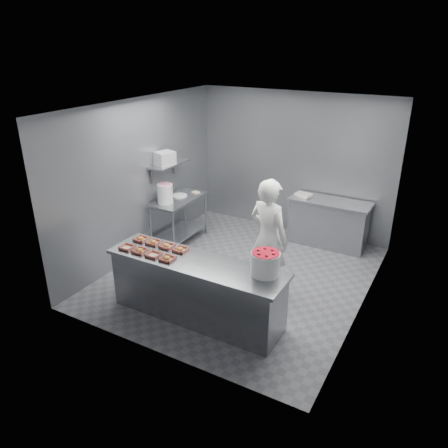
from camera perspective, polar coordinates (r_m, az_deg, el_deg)
The scene contains 24 objects.
floor at distance 7.45m, azimuth 2.14°, elevation -6.71°, with size 4.50×4.50×0.00m, color #4C4C51.
ceiling at distance 6.51m, azimuth 2.52°, elevation 15.14°, with size 4.50×4.50×0.00m, color white.
wall_back at distance 8.83m, azimuth 9.08°, elevation 7.76°, with size 4.00×0.04×2.80m, color slate.
wall_left at distance 7.92m, azimuth -10.73°, elevation 5.83°, with size 0.04×4.50×2.80m, color slate.
wall_right at distance 6.27m, azimuth 18.78°, elevation 0.24°, with size 0.04×4.50×2.80m, color slate.
service_counter at distance 6.21m, azimuth -3.61°, elevation -8.52°, with size 2.60×0.70×0.90m.
prep_table at distance 8.43m, azimuth -5.91°, elevation 1.38°, with size 0.60×1.20×0.90m.
back_counter at distance 8.56m, azimuth 13.46°, elevation 0.18°, with size 1.50×0.60×0.90m.
wall_shelf at distance 8.22m, azimuth -7.16°, elevation 7.80°, with size 0.35×0.90×0.03m, color slate.
tray_0 at distance 6.47m, azimuth -12.55°, elevation -2.98°, with size 0.19×0.18×0.04m.
tray_1 at distance 6.32m, azimuth -10.94°, elevation -3.44°, with size 0.19×0.18×0.06m.
tray_2 at distance 6.18m, azimuth -9.20°, elevation -3.98°, with size 0.19×0.18×0.04m.
tray_3 at distance 6.05m, azimuth -7.42°, elevation -4.48°, with size 0.19×0.18×0.06m.
tray_4 at distance 6.68m, azimuth -10.81°, elevation -1.92°, with size 0.19×0.18×0.06m.
tray_5 at distance 6.54m, azimuth -9.19°, elevation -2.37°, with size 0.19×0.18×0.06m.
tray_6 at distance 6.40m, azimuth -7.49°, elevation -2.84°, with size 0.19×0.18×0.06m.
tray_7 at distance 6.28m, azimuth -5.73°, elevation -3.32°, with size 0.19×0.18×0.06m.
worker at distance 6.58m, azimuth 5.82°, elevation -1.90°, with size 0.68×0.45×1.87m, color silver.
strawberry_tub at distance 5.62m, azimuth 5.42°, elevation -5.04°, with size 0.38×0.38×0.31m.
glaze_bucket at distance 8.06m, azimuth -7.70°, elevation 4.02°, with size 0.30×0.28×0.43m.
bucket_lid at distance 8.43m, azimuth -5.82°, elevation 3.72°, with size 0.28×0.28×0.02m, color silver.
rag at distance 8.60m, azimuth -3.71°, elevation 4.16°, with size 0.14×0.12×0.02m, color #CCB28C.
appliance at distance 8.08m, azimuth -7.75°, elevation 8.50°, with size 0.28×0.32×0.24m, color gray.
paper_stack at distance 8.53m, azimuth 10.35°, elevation 3.78°, with size 0.30×0.22×0.05m, color silver.
Camera 1 is at (2.92, -5.75, 3.73)m, focal length 35.00 mm.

